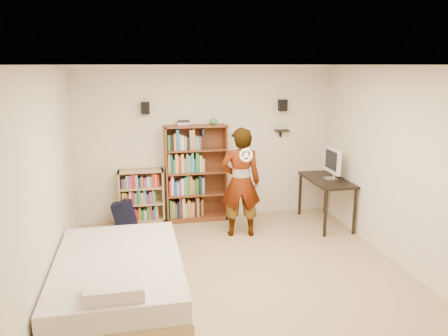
# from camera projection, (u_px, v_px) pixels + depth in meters

# --- Properties ---
(ground) EXTENTS (4.50, 5.00, 0.01)m
(ground) POSITION_uv_depth(u_px,v_px,m) (240.00, 280.00, 5.62)
(ground) COLOR tan
(ground) RESTS_ON ground
(room_shell) EXTENTS (4.52, 5.02, 2.71)m
(room_shell) POSITION_uv_depth(u_px,v_px,m) (241.00, 145.00, 5.22)
(room_shell) COLOR silver
(room_shell) RESTS_ON ground
(crown_molding) EXTENTS (4.50, 5.00, 0.06)m
(crown_molding) POSITION_uv_depth(u_px,v_px,m) (242.00, 68.00, 5.01)
(crown_molding) COLOR white
(crown_molding) RESTS_ON room_shell
(speaker_left) EXTENTS (0.14, 0.12, 0.20)m
(speaker_left) POSITION_uv_depth(u_px,v_px,m) (145.00, 108.00, 7.24)
(speaker_left) COLOR black
(speaker_left) RESTS_ON room_shell
(speaker_right) EXTENTS (0.14, 0.12, 0.20)m
(speaker_right) POSITION_uv_depth(u_px,v_px,m) (283.00, 105.00, 7.71)
(speaker_right) COLOR black
(speaker_right) RESTS_ON room_shell
(wall_shelf) EXTENTS (0.25, 0.16, 0.02)m
(wall_shelf) POSITION_uv_depth(u_px,v_px,m) (282.00, 130.00, 7.83)
(wall_shelf) COLOR black
(wall_shelf) RESTS_ON room_shell
(tall_bookshelf) EXTENTS (1.07, 0.31, 1.69)m
(tall_bookshelf) POSITION_uv_depth(u_px,v_px,m) (196.00, 174.00, 7.62)
(tall_bookshelf) COLOR brown
(tall_bookshelf) RESTS_ON ground
(low_bookshelf) EXTENTS (0.76, 0.29, 0.95)m
(low_bookshelf) POSITION_uv_depth(u_px,v_px,m) (142.00, 197.00, 7.53)
(low_bookshelf) COLOR tan
(low_bookshelf) RESTS_ON ground
(computer_desk) EXTENTS (0.59, 1.18, 0.81)m
(computer_desk) POSITION_uv_depth(u_px,v_px,m) (326.00, 201.00, 7.53)
(computer_desk) COLOR black
(computer_desk) RESTS_ON ground
(imac) EXTENTS (0.19, 0.54, 0.53)m
(imac) POSITION_uv_depth(u_px,v_px,m) (331.00, 164.00, 7.37)
(imac) COLOR white
(imac) RESTS_ON computer_desk
(daybed) EXTENTS (1.46, 2.24, 0.66)m
(daybed) POSITION_uv_depth(u_px,v_px,m) (119.00, 274.00, 5.06)
(daybed) COLOR beige
(daybed) RESTS_ON ground
(person) EXTENTS (0.70, 0.51, 1.76)m
(person) POSITION_uv_depth(u_px,v_px,m) (240.00, 182.00, 6.92)
(person) COLOR black
(person) RESTS_ON ground
(wii_wheel) EXTENTS (0.20, 0.08, 0.21)m
(wii_wheel) POSITION_uv_depth(u_px,v_px,m) (246.00, 155.00, 6.49)
(wii_wheel) COLOR white
(wii_wheel) RESTS_ON person
(navy_bag) EXTENTS (0.40, 0.30, 0.50)m
(navy_bag) POSITION_uv_depth(u_px,v_px,m) (124.00, 215.00, 7.31)
(navy_bag) COLOR black
(navy_bag) RESTS_ON ground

